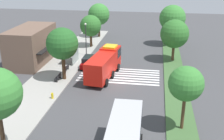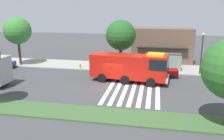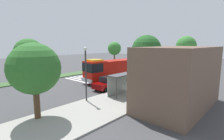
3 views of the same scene
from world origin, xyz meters
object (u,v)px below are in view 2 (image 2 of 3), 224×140
at_px(parked_car_west, 0,63).
at_px(fire_hydrant, 80,66).
at_px(bench_near_shelter, 141,66).
at_px(bench_west_of_shelter, 117,65).
at_px(sidewalk_tree_far_west, 17,31).
at_px(fire_truck, 132,66).
at_px(sidewalk_tree_west, 121,35).
at_px(street_lamp, 202,50).
at_px(bus_stop_shelter, 169,59).
at_px(parked_car_mid, 159,70).

xyz_separation_m(parked_car_west, fire_hydrant, (12.33, 1.70, -0.40)).
distance_m(bench_near_shelter, bench_west_of_shelter, 3.65).
bearing_deg(fire_hydrant, parked_car_west, -172.14).
distance_m(bench_west_of_shelter, sidewalk_tree_far_west, 16.44).
height_order(bench_near_shelter, fire_hydrant, bench_near_shelter).
xyz_separation_m(fire_truck, sidewalk_tree_west, (-2.22, 5.35, 3.16)).
bearing_deg(bench_west_of_shelter, street_lamp, -5.19).
height_order(street_lamp, sidewalk_tree_far_west, sidewalk_tree_far_west).
bearing_deg(bus_stop_shelter, bench_near_shelter, -179.51).
bearing_deg(parked_car_mid, bus_stop_shelter, 65.08).
xyz_separation_m(fire_truck, bench_west_of_shelter, (-2.90, 6.03, -1.43)).
distance_m(parked_car_mid, fire_hydrant, 11.87).
distance_m(fire_truck, parked_car_west, 20.93).
bearing_deg(parked_car_west, bench_west_of_shelter, 7.52).
bearing_deg(bench_west_of_shelter, fire_truck, -64.28).
xyz_separation_m(street_lamp, sidewalk_tree_far_west, (-27.49, 0.40, 2.07)).
xyz_separation_m(parked_car_west, bench_west_of_shelter, (17.75, 2.88, -0.30)).
bearing_deg(parked_car_west, bench_near_shelter, 5.97).
xyz_separation_m(sidewalk_tree_far_west, fire_hydrant, (10.23, -0.50, -5.09)).
bearing_deg(sidewalk_tree_far_west, parked_car_west, -133.65).
height_order(sidewalk_tree_far_west, fire_hydrant, sidewalk_tree_far_west).
distance_m(parked_car_west, parked_car_mid, 24.07).
bearing_deg(sidewalk_tree_west, bench_west_of_shelter, 135.28).
height_order(street_lamp, fire_hydrant, street_lamp).
relative_size(bus_stop_shelter, street_lamp, 0.62).
relative_size(fire_truck, street_lamp, 1.75).
bearing_deg(sidewalk_tree_far_west, bench_west_of_shelter, 2.47).
relative_size(bench_near_shelter, street_lamp, 0.28).
relative_size(parked_car_west, street_lamp, 0.75).
bearing_deg(parked_car_west, fire_truck, -10.37).
bearing_deg(parked_car_mid, sidewalk_tree_west, 158.38).
bearing_deg(bus_stop_shelter, sidewalk_tree_far_west, -178.26).
bearing_deg(street_lamp, parked_car_west, -176.52).
xyz_separation_m(parked_car_mid, street_lamp, (5.52, 1.80, 2.62)).
xyz_separation_m(bench_near_shelter, street_lamp, (8.18, -1.08, 2.92)).
relative_size(bench_near_shelter, fire_hydrant, 2.29).
height_order(bench_near_shelter, sidewalk_tree_far_west, sidewalk_tree_far_west).
relative_size(sidewalk_tree_far_west, sidewalk_tree_west, 1.05).
relative_size(street_lamp, fire_hydrant, 8.07).
xyz_separation_m(parked_car_west, sidewalk_tree_far_west, (2.10, 2.20, 4.69)).
distance_m(fire_truck, sidewalk_tree_far_west, 19.64).
height_order(bench_near_shelter, street_lamp, street_lamp).
relative_size(bus_stop_shelter, sidewalk_tree_west, 0.48).
distance_m(parked_car_mid, bench_west_of_shelter, 6.95).
distance_m(sidewalk_tree_far_west, sidewalk_tree_west, 16.34).
height_order(bus_stop_shelter, bench_west_of_shelter, bus_stop_shelter).
xyz_separation_m(fire_truck, parked_car_west, (-20.66, 3.15, -1.13)).
xyz_separation_m(parked_car_west, bus_stop_shelter, (25.40, 2.91, 1.00)).
bearing_deg(sidewalk_tree_west, parked_car_mid, -21.33).
height_order(parked_car_west, bench_west_of_shelter, parked_car_west).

